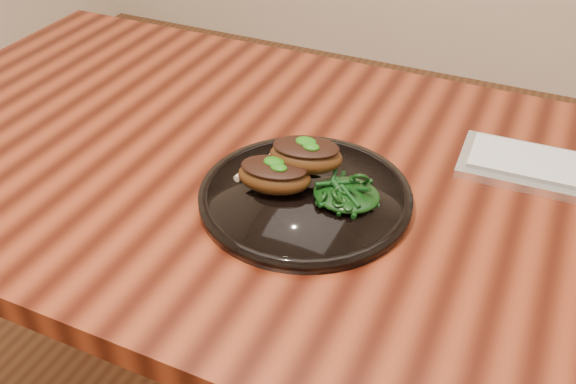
{
  "coord_description": "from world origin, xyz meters",
  "views": [
    {
      "loc": [
        0.28,
        -0.75,
        1.31
      ],
      "look_at": [
        -0.02,
        -0.1,
        0.78
      ],
      "focal_mm": 40.0,
      "sensor_mm": 36.0,
      "label": 1
    }
  ],
  "objects_px": {
    "greens_heap": "(347,191)",
    "lamb_chop_front": "(274,175)",
    "desk": "(325,219)",
    "plate": "(305,196)"
  },
  "relations": [
    {
      "from": "desk",
      "to": "plate",
      "type": "bearing_deg",
      "value": -93.49
    },
    {
      "from": "desk",
      "to": "lamb_chop_front",
      "type": "relative_size",
      "value": 13.76
    },
    {
      "from": "lamb_chop_front",
      "to": "greens_heap",
      "type": "bearing_deg",
      "value": 8.85
    },
    {
      "from": "plate",
      "to": "greens_heap",
      "type": "relative_size",
      "value": 3.22
    },
    {
      "from": "plate",
      "to": "greens_heap",
      "type": "distance_m",
      "value": 0.06
    },
    {
      "from": "greens_heap",
      "to": "lamb_chop_front",
      "type": "bearing_deg",
      "value": -171.15
    },
    {
      "from": "desk",
      "to": "plate",
      "type": "relative_size",
      "value": 5.24
    },
    {
      "from": "greens_heap",
      "to": "plate",
      "type": "bearing_deg",
      "value": -174.81
    },
    {
      "from": "lamb_chop_front",
      "to": "desk",
      "type": "bearing_deg",
      "value": 59.33
    },
    {
      "from": "plate",
      "to": "lamb_chop_front",
      "type": "xyz_separation_m",
      "value": [
        -0.04,
        -0.01,
        0.03
      ]
    }
  ]
}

